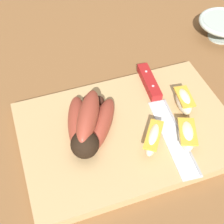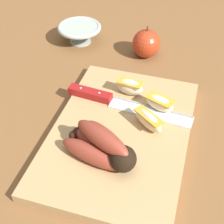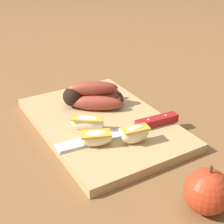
{
  "view_description": "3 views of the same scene",
  "coord_description": "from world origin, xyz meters",
  "px_view_note": "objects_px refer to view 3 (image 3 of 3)",
  "views": [
    {
      "loc": [
        0.15,
        0.34,
        0.5
      ],
      "look_at": [
        0.02,
        -0.03,
        0.06
      ],
      "focal_mm": 53.65,
      "sensor_mm": 36.0,
      "label": 1
    },
    {
      "loc": [
        0.44,
        0.1,
        0.5
      ],
      "look_at": [
        -0.03,
        -0.04,
        0.05
      ],
      "focal_mm": 52.98,
      "sensor_mm": 36.0,
      "label": 2
    },
    {
      "loc": [
        -0.59,
        0.3,
        0.4
      ],
      "look_at": [
        -0.03,
        -0.03,
        0.04
      ],
      "focal_mm": 54.24,
      "sensor_mm": 36.0,
      "label": 3
    }
  ],
  "objects_px": {
    "chefs_knife": "(138,127)",
    "whole_apple": "(207,191)",
    "apple_wedge_middle": "(96,138)",
    "apple_wedge_far": "(135,134)",
    "banana_bunch": "(92,97)",
    "apple_wedge_near": "(87,123)"
  },
  "relations": [
    {
      "from": "chefs_knife",
      "to": "whole_apple",
      "type": "height_order",
      "value": "whole_apple"
    },
    {
      "from": "apple_wedge_middle",
      "to": "apple_wedge_far",
      "type": "distance_m",
      "value": 0.08
    },
    {
      "from": "apple_wedge_far",
      "to": "whole_apple",
      "type": "height_order",
      "value": "whole_apple"
    },
    {
      "from": "banana_bunch",
      "to": "whole_apple",
      "type": "bearing_deg",
      "value": -179.49
    },
    {
      "from": "banana_bunch",
      "to": "chefs_knife",
      "type": "bearing_deg",
      "value": -168.06
    },
    {
      "from": "banana_bunch",
      "to": "chefs_knife",
      "type": "distance_m",
      "value": 0.15
    },
    {
      "from": "banana_bunch",
      "to": "apple_wedge_near",
      "type": "relative_size",
      "value": 2.08
    },
    {
      "from": "apple_wedge_middle",
      "to": "apple_wedge_far",
      "type": "height_order",
      "value": "apple_wedge_far"
    },
    {
      "from": "apple_wedge_near",
      "to": "banana_bunch",
      "type": "bearing_deg",
      "value": -32.91
    },
    {
      "from": "apple_wedge_near",
      "to": "apple_wedge_far",
      "type": "relative_size",
      "value": 1.14
    },
    {
      "from": "apple_wedge_near",
      "to": "apple_wedge_middle",
      "type": "height_order",
      "value": "apple_wedge_near"
    },
    {
      "from": "apple_wedge_middle",
      "to": "apple_wedge_far",
      "type": "xyz_separation_m",
      "value": [
        -0.03,
        -0.07,
        0.0
      ]
    },
    {
      "from": "apple_wedge_near",
      "to": "whole_apple",
      "type": "xyz_separation_m",
      "value": [
        -0.29,
        -0.07,
        -0.0
      ]
    },
    {
      "from": "chefs_knife",
      "to": "apple_wedge_far",
      "type": "height_order",
      "value": "apple_wedge_far"
    },
    {
      "from": "apple_wedge_middle",
      "to": "banana_bunch",
      "type": "bearing_deg",
      "value": -25.33
    },
    {
      "from": "whole_apple",
      "to": "banana_bunch",
      "type": "bearing_deg",
      "value": 0.51
    },
    {
      "from": "chefs_knife",
      "to": "apple_wedge_near",
      "type": "bearing_deg",
      "value": 61.38
    },
    {
      "from": "apple_wedge_near",
      "to": "whole_apple",
      "type": "distance_m",
      "value": 0.29
    },
    {
      "from": "chefs_knife",
      "to": "banana_bunch",
      "type": "bearing_deg",
      "value": 11.94
    },
    {
      "from": "apple_wedge_middle",
      "to": "whole_apple",
      "type": "xyz_separation_m",
      "value": [
        -0.23,
        -0.08,
        -0.0
      ]
    },
    {
      "from": "chefs_knife",
      "to": "apple_wedge_far",
      "type": "bearing_deg",
      "value": 139.98
    },
    {
      "from": "apple_wedge_near",
      "to": "apple_wedge_middle",
      "type": "bearing_deg",
      "value": 169.31
    }
  ]
}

